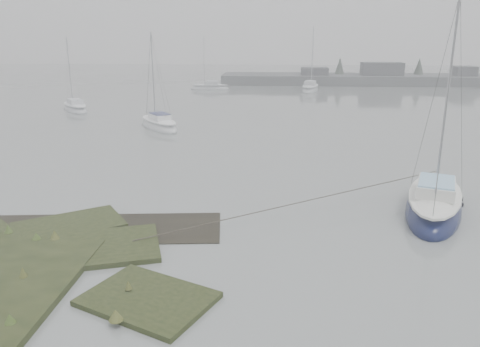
# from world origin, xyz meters

# --- Properties ---
(ground) EXTENTS (160.00, 160.00, 0.00)m
(ground) POSITION_xyz_m (0.00, 30.00, 0.00)
(ground) COLOR slate
(ground) RESTS_ON ground
(far_shoreline) EXTENTS (60.00, 8.00, 4.15)m
(far_shoreline) POSITION_xyz_m (26.84, 61.90, 0.85)
(far_shoreline) COLOR #4C4F51
(far_shoreline) RESTS_ON ground
(sailboat_main) EXTENTS (4.38, 7.18, 9.63)m
(sailboat_main) POSITION_xyz_m (10.88, 7.31, 0.30)
(sailboat_main) COLOR #0B1033
(sailboat_main) RESTS_ON ground
(sailboat_white) EXTENTS (4.94, 5.74, 8.11)m
(sailboat_white) POSITION_xyz_m (-5.29, 24.80, 0.25)
(sailboat_white) COLOR silver
(sailboat_white) RESTS_ON ground
(sailboat_far_a) EXTENTS (4.73, 5.40, 7.68)m
(sailboat_far_a) POSITION_xyz_m (-15.76, 33.06, 0.24)
(sailboat_far_a) COLOR #AEB1B8
(sailboat_far_a) RESTS_ON ground
(sailboat_far_b) EXTENTS (3.35, 6.66, 8.98)m
(sailboat_far_b) POSITION_xyz_m (8.76, 51.72, 0.28)
(sailboat_far_b) COLOR #AAB0B4
(sailboat_far_b) RESTS_ON ground
(sailboat_far_c) EXTENTS (5.45, 2.10, 7.54)m
(sailboat_far_c) POSITION_xyz_m (-4.93, 52.64, 0.23)
(sailboat_far_c) COLOR #ADB3B6
(sailboat_far_c) RESTS_ON ground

